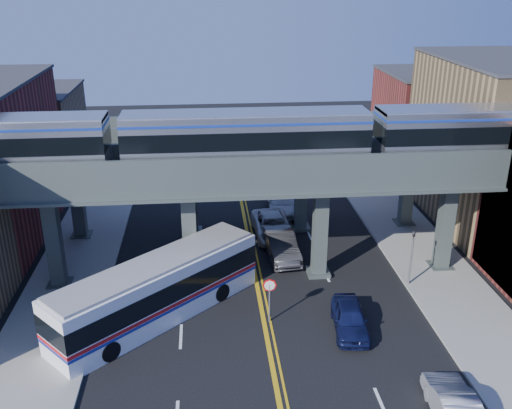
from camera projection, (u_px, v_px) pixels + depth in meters
ground at (270, 355)px, 28.52m from camera, size 120.00×120.00×0.00m
sidewalk_west at (75, 269)px, 36.72m from camera, size 5.00×70.00×0.16m
sidewalk_east at (421, 253)px, 38.71m from camera, size 5.00×70.00×0.16m
building_west_c at (33, 135)px, 52.18m from camera, size 8.00×10.00×8.00m
building_east_b at (491, 143)px, 42.64m from camera, size 8.00×14.00×12.00m
building_east_c at (425, 121)px, 55.20m from camera, size 8.00×10.00×9.00m
elevated_viaduct_near at (255, 180)px, 33.47m from camera, size 52.00×3.60×7.40m
elevated_viaduct_far at (246, 147)px, 39.93m from camera, size 52.00×3.60×7.40m
transit_train at (246, 137)px, 32.43m from camera, size 43.39×2.72×3.16m
stop_sign at (270, 293)px, 30.65m from camera, size 0.76×0.09×2.63m
traffic_signal at (412, 252)px, 33.99m from camera, size 0.15×0.18×4.10m
transit_bus at (158, 290)px, 31.08m from camera, size 11.32×10.57×3.27m
car_lane_a at (350, 318)px, 30.25m from camera, size 2.14×4.43×1.46m
car_lane_b at (281, 245)px, 38.18m from camera, size 2.28×5.40×1.73m
car_lane_c at (273, 226)px, 41.20m from camera, size 2.87×5.76×1.57m
car_lane_d at (282, 202)px, 45.28m from camera, size 2.86×6.11×1.72m
car_parked_curb at (455, 407)px, 23.97m from camera, size 2.06×4.81×1.54m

